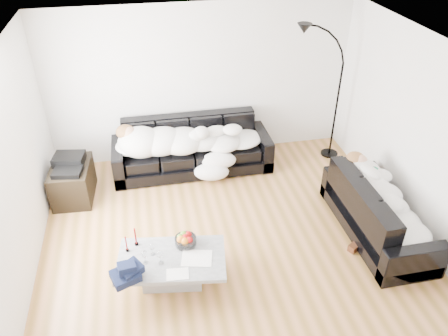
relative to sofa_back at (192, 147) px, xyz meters
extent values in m
plane|color=olive|center=(0.25, -1.74, -0.42)|extent=(5.00, 5.00, 0.00)
cube|color=silver|center=(0.25, 0.51, 0.88)|extent=(5.00, 0.02, 2.60)
cube|color=silver|center=(-2.25, -1.74, 0.88)|extent=(0.02, 4.50, 2.60)
cube|color=silver|center=(2.75, -1.74, 0.88)|extent=(0.02, 4.50, 2.60)
plane|color=white|center=(0.25, -1.74, 2.18)|extent=(5.00, 5.00, 0.00)
cube|color=black|center=(0.00, 0.00, 0.00)|extent=(2.58, 0.89, 0.84)
cube|color=black|center=(2.25, -2.10, -0.03)|extent=(0.83, 1.94, 0.79)
ellipsoid|color=#0F6D44|center=(2.19, -1.49, 0.30)|extent=(0.42, 0.38, 0.20)
cube|color=#939699|center=(-0.58, -2.42, -0.24)|extent=(1.36, 0.92, 0.37)
cylinder|color=white|center=(-0.39, -2.22, 0.03)|extent=(0.27, 0.27, 0.16)
cylinder|color=white|center=(-0.79, -2.31, 0.03)|extent=(0.08, 0.08, 0.16)
cylinder|color=white|center=(-0.89, -2.43, 0.04)|extent=(0.08, 0.08, 0.18)
cylinder|color=white|center=(-0.71, -2.48, 0.04)|extent=(0.08, 0.08, 0.19)
cylinder|color=maroon|center=(-1.09, -2.20, 0.06)|extent=(0.05, 0.05, 0.22)
cylinder|color=maroon|center=(-0.98, -2.11, 0.08)|extent=(0.06, 0.06, 0.26)
cube|color=silver|center=(-0.29, -2.48, -0.04)|extent=(0.41, 0.34, 0.01)
cube|color=silver|center=(-0.54, -2.69, -0.04)|extent=(0.27, 0.20, 0.01)
cube|color=black|center=(-1.89, -0.43, -0.14)|extent=(0.61, 0.85, 0.56)
cube|color=black|center=(-1.89, -0.43, 0.20)|extent=(0.49, 0.41, 0.13)
camera|label=1|loc=(-0.71, -6.17, 3.68)|focal=35.00mm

